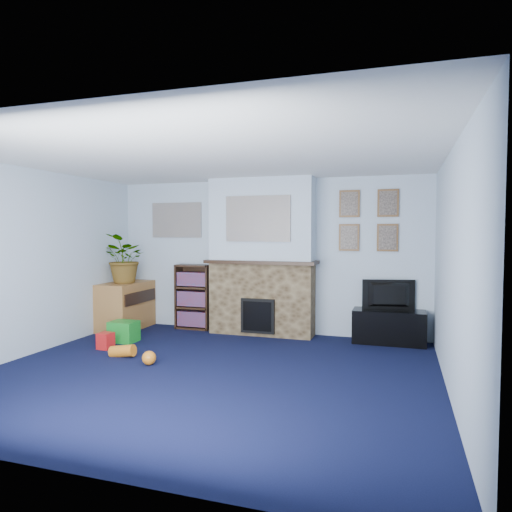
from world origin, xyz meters
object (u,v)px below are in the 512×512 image
(bookshelf, at_px, (194,298))
(sideboard, at_px, (126,307))
(tv_stand, at_px, (389,328))
(television, at_px, (389,295))

(bookshelf, relative_size, sideboard, 1.08)
(tv_stand, height_order, sideboard, sideboard)
(television, bearing_deg, bookshelf, -13.33)
(bookshelf, height_order, sideboard, bookshelf)
(tv_stand, bearing_deg, television, 90.00)
(tv_stand, distance_m, sideboard, 4.14)
(tv_stand, height_order, television, television)
(bookshelf, bearing_deg, tv_stand, -1.43)
(tv_stand, distance_m, television, 0.46)
(bookshelf, bearing_deg, television, -1.05)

